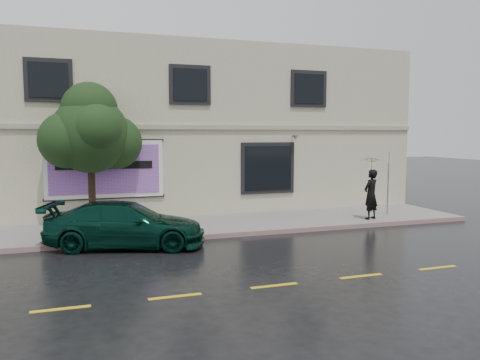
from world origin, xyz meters
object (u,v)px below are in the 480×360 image
object	(u,v)px
pedestrian	(371,194)
street_tree	(90,135)
fire_hydrant	(77,226)
car	(126,224)

from	to	relation	value
pedestrian	street_tree	distance (m)	10.37
pedestrian	fire_hydrant	xyz separation A→B (m)	(-10.39, -0.35, -0.50)
street_tree	fire_hydrant	bearing A→B (deg)	-101.04
car	fire_hydrant	world-z (taller)	car
pedestrian	street_tree	bearing A→B (deg)	-34.77
car	fire_hydrant	size ratio (longest dim) A/B	5.17
fire_hydrant	car	bearing A→B (deg)	-43.72
street_tree	car	bearing A→B (deg)	-73.43
car	street_tree	bearing A→B (deg)	32.35
pedestrian	street_tree	world-z (taller)	street_tree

